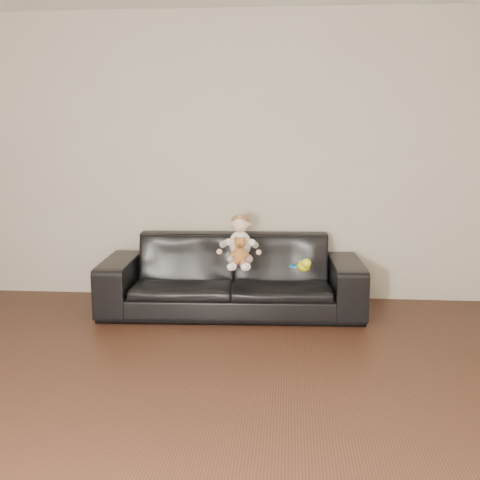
# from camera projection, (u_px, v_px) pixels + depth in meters

# --- Properties ---
(floor) EXTENTS (5.50, 5.50, 0.00)m
(floor) POSITION_uv_depth(u_px,v_px,m) (138.00, 439.00, 3.02)
(floor) COLOR #3E2216
(floor) RESTS_ON ground
(wall_back) EXTENTS (5.00, 0.00, 5.00)m
(wall_back) POSITION_uv_depth(u_px,v_px,m) (209.00, 157.00, 5.49)
(wall_back) COLOR #BDB39F
(wall_back) RESTS_ON ground
(sofa) EXTENTS (2.24, 0.96, 0.64)m
(sofa) POSITION_uv_depth(u_px,v_px,m) (232.00, 275.00, 5.15)
(sofa) COLOR black
(sofa) RESTS_ON floor
(baby) EXTENTS (0.31, 0.38, 0.43)m
(baby) POSITION_uv_depth(u_px,v_px,m) (240.00, 244.00, 4.97)
(baby) COLOR beige
(baby) RESTS_ON sofa
(teddy_bear) EXTENTS (0.12, 0.13, 0.22)m
(teddy_bear) POSITION_uv_depth(u_px,v_px,m) (240.00, 251.00, 4.85)
(teddy_bear) COLOR #A0652E
(teddy_bear) RESTS_ON sofa
(toy_green) EXTENTS (0.15, 0.16, 0.09)m
(toy_green) POSITION_uv_depth(u_px,v_px,m) (304.00, 266.00, 4.80)
(toy_green) COLOR #C8D819
(toy_green) RESTS_ON sofa
(toy_rattle) EXTENTS (0.09, 0.09, 0.07)m
(toy_rattle) POSITION_uv_depth(u_px,v_px,m) (302.00, 267.00, 4.82)
(toy_rattle) COLOR #C65517
(toy_rattle) RESTS_ON sofa
(toy_blue_disc) EXTENTS (0.11, 0.11, 0.01)m
(toy_blue_disc) POSITION_uv_depth(u_px,v_px,m) (294.00, 266.00, 4.98)
(toy_blue_disc) COLOR #188AC3
(toy_blue_disc) RESTS_ON sofa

